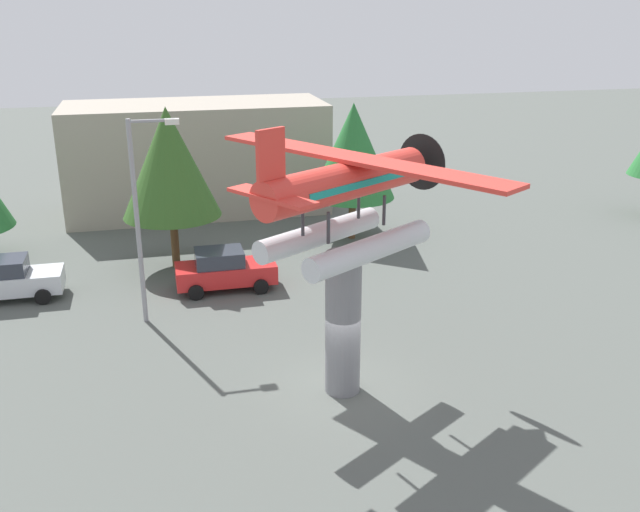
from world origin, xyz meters
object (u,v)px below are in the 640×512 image
car_near_silver (7,279)px  tree_center_back (353,151)px  floatplane_monument (348,197)px  display_pedestal (343,324)px  car_mid_red (224,270)px  streetlight_primary (142,208)px  storefront_building (197,157)px  tree_east (169,163)px

car_near_silver → tree_center_back: 16.95m
floatplane_monument → tree_center_back: floatplane_monument is taller
display_pedestal → car_near_silver: 15.41m
car_mid_red → streetlight_primary: (-3.12, -2.52, 3.62)m
storefront_building → tree_east: 9.80m
car_mid_red → tree_center_back: size_ratio=0.61×
car_mid_red → storefront_building: (-0.04, 12.76, 2.22)m
streetlight_primary → tree_center_back: (10.31, 7.94, 0.06)m
streetlight_primary → display_pedestal: bearing=-49.3°
car_mid_red → tree_center_back: tree_center_back is taller
car_mid_red → tree_center_back: (7.19, 5.42, 3.68)m
floatplane_monument → tree_east: 13.38m
floatplane_monument → car_near_silver: 16.30m
streetlight_primary → tree_east: 5.96m
floatplane_monument → storefront_building: size_ratio=0.64×
car_mid_red → streetlight_primary: bearing=-141.1°
streetlight_primary → car_near_silver: bearing=148.1°
streetlight_primary → floatplane_monument: bearing=-48.5°
floatplane_monument → car_mid_red: 11.00m
car_mid_red → tree_east: (-1.88, 3.30, 4.01)m
floatplane_monument → tree_center_back: (4.41, 14.60, -1.71)m
display_pedestal → tree_east: size_ratio=0.63×
storefront_building → tree_east: bearing=-101.0°
car_near_silver → storefront_building: 14.81m
tree_east → floatplane_monument: bearing=-69.5°
tree_center_back → storefront_building: bearing=134.6°
display_pedestal → car_mid_red: display_pedestal is taller
car_near_silver → tree_east: (6.88, 2.30, 4.01)m
floatplane_monument → tree_east: bearing=78.2°
car_near_silver → car_mid_red: same height
car_mid_red → streetlight_primary: 5.40m
streetlight_primary → tree_center_back: streetlight_primary is taller
car_near_silver → streetlight_primary: 7.56m
floatplane_monument → display_pedestal: bearing=180.0°
display_pedestal → tree_center_back: 15.51m
storefront_building → tree_east: (-1.84, -9.46, 1.78)m
display_pedestal → tree_east: (-4.55, 12.54, 2.59)m
streetlight_primary → tree_center_back: bearing=37.6°
display_pedestal → storefront_building: size_ratio=0.31×
car_mid_red → storefront_building: bearing=90.2°
floatplane_monument → car_near_silver: size_ratio=2.23×
display_pedestal → floatplane_monument: bearing=32.3°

